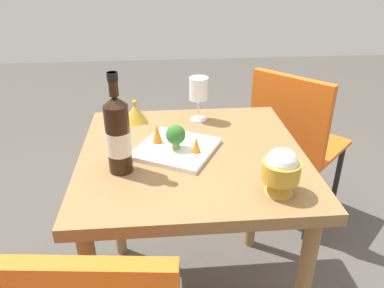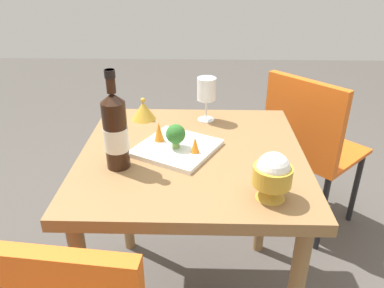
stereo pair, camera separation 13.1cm
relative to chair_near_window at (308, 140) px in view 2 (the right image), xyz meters
name	(u,v)px [view 2 (the right image)]	position (x,y,z in m)	size (l,w,h in m)	color
dining_table	(192,177)	(-0.55, -0.51, 0.10)	(0.77, 0.77, 0.73)	olive
chair_near_window	(308,140)	(0.00, 0.00, 0.00)	(0.57, 0.57, 0.85)	orange
wine_bottle	(115,131)	(-0.79, -0.61, 0.33)	(0.08, 0.08, 0.32)	black
wine_glass	(206,90)	(-0.50, -0.23, 0.33)	(0.08, 0.08, 0.18)	white
rice_bowl	(272,175)	(-0.32, -0.77, 0.28)	(0.11, 0.11, 0.14)	gold
rice_bowl_lid	(144,110)	(-0.76, -0.23, 0.24)	(0.10, 0.10, 0.09)	gold
serving_plate	(177,148)	(-0.61, -0.50, 0.21)	(0.34, 0.34, 0.02)	white
broccoli_floret	(176,135)	(-0.61, -0.51, 0.27)	(0.07, 0.07, 0.09)	#729E4C
carrot_garnish_left	(159,132)	(-0.67, -0.46, 0.26)	(0.04, 0.04, 0.07)	orange
carrot_garnish_right	(195,145)	(-0.54, -0.54, 0.25)	(0.03, 0.03, 0.06)	orange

